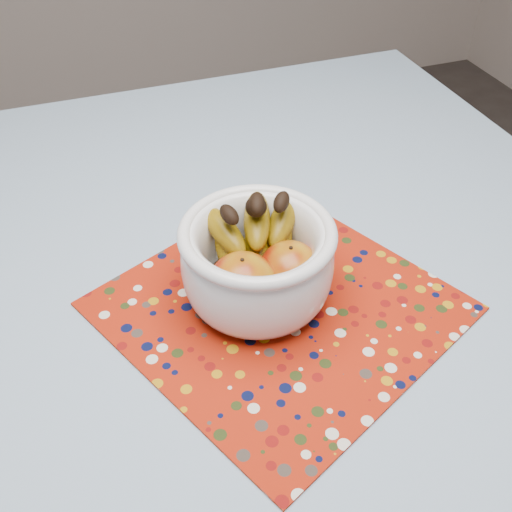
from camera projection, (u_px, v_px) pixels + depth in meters
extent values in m
cube|color=brown|center=(221.00, 304.00, 0.87)|extent=(1.20, 1.20, 0.04)
cylinder|color=brown|center=(355.00, 220.00, 1.62)|extent=(0.06, 0.06, 0.71)
cube|color=#6082A1|center=(221.00, 291.00, 0.85)|extent=(1.32, 1.32, 0.01)
cube|color=#981A08|center=(279.00, 306.00, 0.82)|extent=(0.54, 0.54, 0.00)
cylinder|color=white|center=(257.00, 294.00, 0.82)|extent=(0.10, 0.10, 0.01)
cylinder|color=white|center=(257.00, 289.00, 0.82)|extent=(0.15, 0.15, 0.01)
torus|color=white|center=(257.00, 233.00, 0.75)|extent=(0.20, 0.20, 0.02)
ellipsoid|color=#741004|center=(243.00, 284.00, 0.76)|extent=(0.09, 0.09, 0.08)
ellipsoid|color=#741004|center=(290.00, 270.00, 0.78)|extent=(0.08, 0.08, 0.08)
sphere|color=black|center=(256.00, 207.00, 0.76)|extent=(0.03, 0.03, 0.03)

